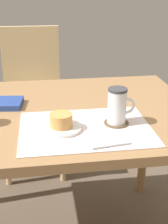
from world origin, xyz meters
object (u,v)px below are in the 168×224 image
at_px(small_book, 1,103).
at_px(coffee_mug, 118,106).
at_px(dining_table, 62,127).
at_px(pastry, 61,120).
at_px(pastry_plate, 61,128).
at_px(wooden_chair, 32,95).

bearing_deg(small_book, coffee_mug, -22.40).
relative_size(dining_table, pastry, 13.89).
bearing_deg(pastry_plate, small_book, 131.75).
bearing_deg(dining_table, small_book, 164.18).
bearing_deg(pastry, coffee_mug, 5.84).
relative_size(pastry, coffee_mug, 0.61).
bearing_deg(wooden_chair, pastry, 98.29).
bearing_deg(pastry_plate, wooden_chair, 97.33).
relative_size(dining_table, pastry_plate, 7.71).
bearing_deg(pastry, dining_table, 85.31).
distance_m(dining_table, pastry, 0.23).
distance_m(pastry_plate, small_book, 0.36).
bearing_deg(small_book, pastry_plate, -41.81).
bearing_deg(dining_table, pastry_plate, -94.69).
relative_size(pastry_plate, coffee_mug, 1.09).
distance_m(wooden_chair, pastry, 1.04).
distance_m(wooden_chair, coffee_mug, 1.07).
relative_size(pastry_plate, pastry, 1.80).
height_order(dining_table, small_book, small_book).
height_order(pastry_plate, small_book, small_book).
distance_m(wooden_chair, small_book, 0.77).
relative_size(wooden_chair, pastry_plate, 6.55).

